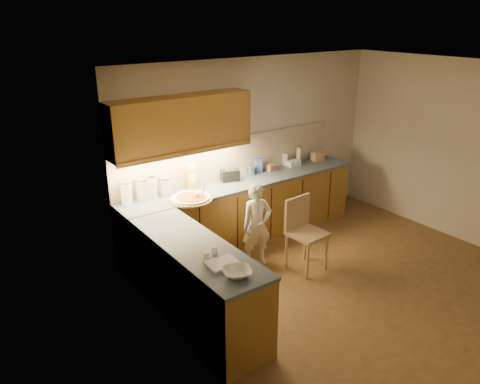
{
  "coord_description": "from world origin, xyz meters",
  "views": [
    {
      "loc": [
        -4.1,
        -3.38,
        3.17
      ],
      "look_at": [
        -0.8,
        1.2,
        1.0
      ],
      "focal_mm": 35.0,
      "sensor_mm": 36.0,
      "label": 1
    }
  ],
  "objects": [
    {
      "name": "card_box_b",
      "position": [
        1.19,
        1.8,
        0.99
      ],
      "size": [
        0.2,
        0.16,
        0.14
      ],
      "primitive_type": "cube",
      "rotation": [
        0.0,
        0.0,
        -0.12
      ],
      "color": "tan",
      "rests_on": "l_counter"
    },
    {
      "name": "pizza_on_board",
      "position": [
        -1.36,
        1.5,
        0.94
      ],
      "size": [
        0.55,
        0.55,
        0.22
      ],
      "rotation": [
        0.0,
        0.0,
        0.25
      ],
      "color": "tan",
      "rests_on": "l_counter"
    },
    {
      "name": "spice_jar_a",
      "position": [
        -2.03,
        0.05,
        0.96
      ],
      "size": [
        0.09,
        0.09,
        0.09
      ],
      "primitive_type": "cylinder",
      "rotation": [
        0.0,
        0.0,
        0.43
      ],
      "color": "white",
      "rests_on": "l_counter"
    },
    {
      "name": "wooden_chair",
      "position": [
        -0.23,
        0.58,
        0.56
      ],
      "size": [
        0.47,
        0.47,
        0.97
      ],
      "rotation": [
        0.0,
        0.0,
        0.08
      ],
      "color": "tan",
      "rests_on": "ground"
    },
    {
      "name": "tall_jar",
      "position": [
        0.85,
        1.89,
        1.05
      ],
      "size": [
        0.08,
        0.08,
        0.26
      ],
      "rotation": [
        0.0,
        0.0,
        0.27
      ],
      "color": "silver",
      "rests_on": "l_counter"
    },
    {
      "name": "room",
      "position": [
        0.0,
        0.0,
        1.68
      ],
      "size": [
        4.54,
        4.5,
        2.62
      ],
      "color": "brown",
      "rests_on": "ground"
    },
    {
      "name": "backsplash",
      "position": [
        -0.38,
        1.99,
        1.21
      ],
      "size": [
        3.75,
        0.02,
        0.58
      ],
      "primitive_type": "cube",
      "color": "#C0B195",
      "rests_on": "l_counter"
    },
    {
      "name": "card_box_a",
      "position": [
        0.24,
        1.82,
        0.97
      ],
      "size": [
        0.15,
        0.11,
        0.1
      ],
      "primitive_type": "cube",
      "rotation": [
        0.0,
        0.0,
        0.04
      ],
      "color": "#A47958",
      "rests_on": "l_counter"
    },
    {
      "name": "canister_d",
      "position": [
        -1.54,
        1.84,
        1.05
      ],
      "size": [
        0.16,
        0.16,
        0.25
      ],
      "rotation": [
        0.0,
        0.0,
        0.13
      ],
      "color": "beige",
      "rests_on": "l_counter"
    },
    {
      "name": "oil_jug",
      "position": [
        -1.12,
        1.89,
        1.08
      ],
      "size": [
        0.14,
        0.12,
        0.35
      ],
      "rotation": [
        0.0,
        0.0,
        -0.37
      ],
      "color": "gold",
      "rests_on": "l_counter"
    },
    {
      "name": "canister_a",
      "position": [
        -2.08,
        1.86,
        1.07
      ],
      "size": [
        0.15,
        0.15,
        0.3
      ],
      "rotation": [
        0.0,
        0.0,
        -0.21
      ],
      "color": "white",
      "rests_on": "l_counter"
    },
    {
      "name": "blue_box",
      "position": [
        0.03,
        1.88,
        1.03
      ],
      "size": [
        0.13,
        0.11,
        0.22
      ],
      "primitive_type": "cube",
      "rotation": [
        0.0,
        0.0,
        -0.38
      ],
      "color": "#3656A4",
      "rests_on": "l_counter"
    },
    {
      "name": "upper_cabinets",
      "position": [
        -1.27,
        1.82,
        1.85
      ],
      "size": [
        1.95,
        0.36,
        0.73
      ],
      "color": "olive",
      "rests_on": "ground"
    },
    {
      "name": "white_bottle",
      "position": [
        0.58,
        1.92,
        1.01
      ],
      "size": [
        0.08,
        0.08,
        0.19
      ],
      "primitive_type": "cube",
      "rotation": [
        0.0,
        0.0,
        -0.41
      ],
      "color": "white",
      "rests_on": "l_counter"
    },
    {
      "name": "child",
      "position": [
        -0.66,
        1.01,
        0.56
      ],
      "size": [
        0.46,
        0.36,
        1.12
      ],
      "primitive_type": "imported",
      "rotation": [
        0.0,
        0.0,
        -0.25
      ],
      "color": "silver",
      "rests_on": "ground"
    },
    {
      "name": "mixing_bowl",
      "position": [
        -1.95,
        -0.35,
        0.95
      ],
      "size": [
        0.34,
        0.34,
        0.07
      ],
      "primitive_type": "imported",
      "rotation": [
        0.0,
        0.0,
        -0.35
      ],
      "color": "white",
      "rests_on": "l_counter"
    },
    {
      "name": "canister_b",
      "position": [
        -1.85,
        1.88,
        1.07
      ],
      "size": [
        0.17,
        0.17,
        0.29
      ],
      "rotation": [
        0.0,
        0.0,
        -0.06
      ],
      "color": "beige",
      "rests_on": "l_counter"
    },
    {
      "name": "steel_pot",
      "position": [
        -0.13,
        1.88,
        0.98
      ],
      "size": [
        0.16,
        0.16,
        0.13
      ],
      "color": "silver",
      "rests_on": "l_counter"
    },
    {
      "name": "spice_jar_b",
      "position": [
        -1.89,
        0.12,
        0.96
      ],
      "size": [
        0.07,
        0.07,
        0.08
      ],
      "primitive_type": "cylinder",
      "rotation": [
        0.0,
        0.0,
        -0.27
      ],
      "color": "white",
      "rests_on": "l_counter"
    },
    {
      "name": "dough_cloth",
      "position": [
        -1.94,
        -0.1,
        0.93
      ],
      "size": [
        0.32,
        0.26,
        0.02
      ],
      "primitive_type": "cube",
      "rotation": [
        0.0,
        0.0,
        -0.08
      ],
      "color": "white",
      "rests_on": "l_counter"
    },
    {
      "name": "toaster",
      "position": [
        -0.53,
        1.82,
        1.0
      ],
      "size": [
        0.29,
        0.22,
        0.17
      ],
      "rotation": [
        0.0,
        0.0,
        -0.32
      ],
      "color": "black",
      "rests_on": "l_counter"
    },
    {
      "name": "flat_pack",
      "position": [
        0.67,
        1.81,
        0.96
      ],
      "size": [
        0.22,
        0.16,
        0.08
      ],
      "primitive_type": "cube",
      "rotation": [
        0.0,
        0.0,
        -0.06
      ],
      "color": "silver",
      "rests_on": "l_counter"
    },
    {
      "name": "canister_c",
      "position": [
        -1.75,
        1.86,
        1.09
      ],
      "size": [
        0.18,
        0.18,
        0.33
      ],
      "rotation": [
        0.0,
        0.0,
        0.0
      ],
      "color": "silver",
      "rests_on": "l_counter"
    },
    {
      "name": "l_counter",
      "position": [
        -0.92,
        1.25,
        0.46
      ],
      "size": [
        3.77,
        2.62,
        0.92
      ],
      "color": "olive",
      "rests_on": "ground"
    }
  ]
}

